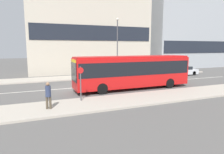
{
  "coord_description": "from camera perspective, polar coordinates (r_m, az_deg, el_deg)",
  "views": [
    {
      "loc": [
        -3.29,
        -19.3,
        4.01
      ],
      "look_at": [
        3.67,
        -2.11,
        1.21
      ],
      "focal_mm": 32.0,
      "sensor_mm": 36.0,
      "label": 1
    }
  ],
  "objects": [
    {
      "name": "sidewalk_near",
      "position": [
        14.02,
        -7.63,
        -7.84
      ],
      "size": [
        44.0,
        3.5,
        0.13
      ],
      "color": "#B2A899",
      "rests_on": "ground_plane"
    },
    {
      "name": "apartment_block_right_tower",
      "position": [
        43.78,
        22.25,
        12.2
      ],
      "size": [
        18.65,
        5.47,
        14.53
      ],
      "color": "#9EA3A8",
      "rests_on": "ground_plane"
    },
    {
      "name": "sidewalk_far",
      "position": [
        26.06,
        -14.53,
        -0.41
      ],
      "size": [
        44.0,
        3.5,
        0.13
      ],
      "color": "#B2A899",
      "rests_on": "ground_plane"
    },
    {
      "name": "lane_centerline",
      "position": [
        19.98,
        -12.13,
        -3.18
      ],
      "size": [
        41.8,
        0.16,
        0.01
      ],
      "color": "silver",
      "rests_on": "ground_plane"
    },
    {
      "name": "parked_car_0",
      "position": [
        27.32,
        10.68,
        1.31
      ],
      "size": [
        4.52,
        1.78,
        1.31
      ],
      "color": "silver",
      "rests_on": "ground_plane"
    },
    {
      "name": "bus_stop_sign",
      "position": [
        14.54,
        -8.96,
        -1.08
      ],
      "size": [
        0.44,
        0.12,
        2.5
      ],
      "color": "#4C4C51",
      "rests_on": "sidewalk_near"
    },
    {
      "name": "ground_plane",
      "position": [
        19.98,
        -12.13,
        -3.19
      ],
      "size": [
        120.0,
        120.0,
        0.0
      ],
      "primitive_type": "plane",
      "color": "#595654"
    },
    {
      "name": "city_bus",
      "position": [
        19.26,
        5.95,
        1.99
      ],
      "size": [
        11.38,
        2.46,
        3.15
      ],
      "rotation": [
        0.0,
        0.0,
        0.07
      ],
      "color": "red",
      "rests_on": "ground_plane"
    },
    {
      "name": "apartment_block_left_tower",
      "position": [
        33.29,
        -6.15,
        20.66
      ],
      "size": [
        19.11,
        5.01,
        22.02
      ],
      "color": "beige",
      "rests_on": "ground_plane"
    },
    {
      "name": "pedestrian_near_stop",
      "position": [
        13.16,
        -17.76,
        -4.61
      ],
      "size": [
        0.34,
        0.34,
        1.71
      ],
      "rotation": [
        0.0,
        0.0,
        -0.24
      ],
      "color": "#4C4233",
      "rests_on": "sidewalk_near"
    },
    {
      "name": "street_lamp",
      "position": [
        26.69,
        1.54,
        10.11
      ],
      "size": [
        0.36,
        0.36,
        7.63
      ],
      "color": "#4C4C51",
      "rests_on": "sidewalk_far"
    },
    {
      "name": "parked_car_1",
      "position": [
        30.41,
        19.63,
        1.65
      ],
      "size": [
        4.14,
        1.7,
        1.26
      ],
      "color": "silver",
      "rests_on": "ground_plane"
    }
  ]
}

